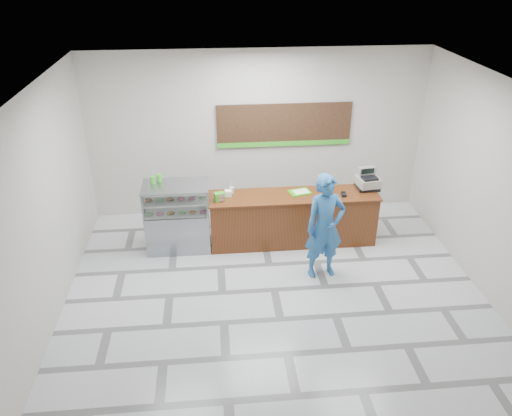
{
  "coord_description": "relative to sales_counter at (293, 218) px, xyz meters",
  "views": [
    {
      "loc": [
        -0.96,
        -6.86,
        5.25
      ],
      "look_at": [
        -0.23,
        0.9,
        1.13
      ],
      "focal_mm": 35.0,
      "sensor_mm": 36.0,
      "label": 1
    }
  ],
  "objects": [
    {
      "name": "straw_cup",
      "position": [
        -1.17,
        0.19,
        0.58
      ],
      "size": [
        0.09,
        0.09,
        0.13
      ],
      "primitive_type": "cylinder",
      "color": "silver",
      "rests_on": "sales_counter"
    },
    {
      "name": "napkin_box",
      "position": [
        -1.24,
        0.08,
        0.57
      ],
      "size": [
        0.13,
        0.13,
        0.11
      ],
      "primitive_type": "cube",
      "rotation": [
        0.0,
        0.0,
        -0.03
      ],
      "color": "white",
      "rests_on": "sales_counter"
    },
    {
      "name": "green_cup_left",
      "position": [
        -2.63,
        0.13,
        0.88
      ],
      "size": [
        0.09,
        0.09,
        0.14
      ],
      "primitive_type": "cylinder",
      "color": "green",
      "rests_on": "display_case"
    },
    {
      "name": "ceiling",
      "position": [
        -0.55,
        -1.55,
        2.98
      ],
      "size": [
        7.0,
        7.0,
        0.0
      ],
      "primitive_type": "plane",
      "rotation": [
        3.14,
        0.0,
        0.0
      ],
      "color": "silver",
      "rests_on": "back_wall"
    },
    {
      "name": "green_cup_right",
      "position": [
        -2.52,
        0.21,
        0.88
      ],
      "size": [
        0.09,
        0.09,
        0.14
      ],
      "primitive_type": "cylinder",
      "color": "green",
      "rests_on": "display_case"
    },
    {
      "name": "card_terminal",
      "position": [
        0.95,
        -0.11,
        0.54
      ],
      "size": [
        0.1,
        0.18,
        0.04
      ],
      "primitive_type": "cube",
      "rotation": [
        0.0,
        0.0,
        -0.08
      ],
      "color": "black",
      "rests_on": "sales_counter"
    },
    {
      "name": "serving_tray",
      "position": [
        0.14,
        0.09,
        0.52
      ],
      "size": [
        0.46,
        0.38,
        0.02
      ],
      "rotation": [
        0.0,
        0.0,
        0.25
      ],
      "color": "#34BE0F",
      "rests_on": "sales_counter"
    },
    {
      "name": "customer",
      "position": [
        0.36,
        -1.14,
        0.45
      ],
      "size": [
        0.77,
        0.58,
        1.93
      ],
      "primitive_type": "imported",
      "rotation": [
        0.0,
        0.0,
        0.18
      ],
      "color": "#2762A1",
      "rests_on": "floor"
    },
    {
      "name": "donut_decal",
      "position": [
        0.65,
        -0.14,
        0.52
      ],
      "size": [
        0.16,
        0.16,
        0.0
      ],
      "primitive_type": "cylinder",
      "color": "#D95D8B",
      "rests_on": "sales_counter"
    },
    {
      "name": "sales_counter",
      "position": [
        0.0,
        0.0,
        0.0
      ],
      "size": [
        3.26,
        0.76,
        1.03
      ],
      "color": "brown",
      "rests_on": "floor"
    },
    {
      "name": "back_wall",
      "position": [
        -0.55,
        1.45,
        1.23
      ],
      "size": [
        7.0,
        0.0,
        7.0
      ],
      "primitive_type": "plane",
      "rotation": [
        1.57,
        0.0,
        0.0
      ],
      "color": "beige",
      "rests_on": "floor"
    },
    {
      "name": "promo_box",
      "position": [
        -1.42,
        -0.11,
        0.59
      ],
      "size": [
        0.21,
        0.16,
        0.16
      ],
      "primitive_type": "cube",
      "rotation": [
        0.0,
        0.0,
        0.26
      ],
      "color": "green",
      "rests_on": "sales_counter"
    },
    {
      "name": "menu_board",
      "position": [
        -0.0,
        1.41,
        1.42
      ],
      "size": [
        2.8,
        0.06,
        0.9
      ],
      "color": "black",
      "rests_on": "back_wall"
    },
    {
      "name": "display_case",
      "position": [
        -2.22,
        -0.0,
        0.16
      ],
      "size": [
        1.22,
        0.72,
        1.33
      ],
      "color": "gray",
      "rests_on": "floor"
    },
    {
      "name": "cash_register",
      "position": [
        1.48,
        0.18,
        0.66
      ],
      "size": [
        0.47,
        0.49,
        0.39
      ],
      "rotation": [
        0.0,
        0.0,
        0.14
      ],
      "color": "black",
      "rests_on": "sales_counter"
    },
    {
      "name": "floor",
      "position": [
        -0.55,
        -1.55,
        -0.52
      ],
      "size": [
        7.0,
        7.0,
        0.0
      ],
      "primitive_type": "plane",
      "color": "silver",
      "rests_on": "ground"
    }
  ]
}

